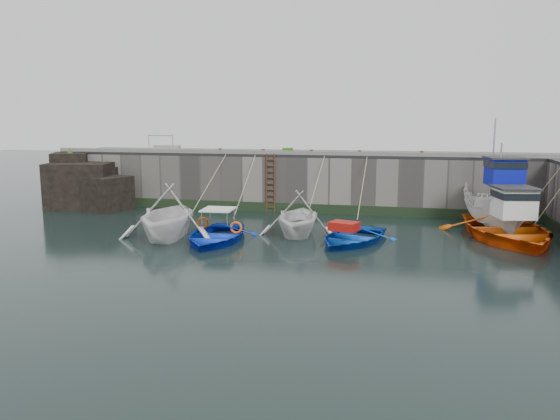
% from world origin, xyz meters
% --- Properties ---
extents(ground, '(120.00, 120.00, 0.00)m').
position_xyz_m(ground, '(0.00, 0.00, 0.00)').
color(ground, black).
rests_on(ground, ground).
extents(quay_back, '(30.00, 5.00, 3.00)m').
position_xyz_m(quay_back, '(0.00, 12.50, 1.50)').
color(quay_back, slate).
rests_on(quay_back, ground).
extents(road_back, '(30.00, 5.00, 0.16)m').
position_xyz_m(road_back, '(0.00, 12.50, 3.08)').
color(road_back, black).
rests_on(road_back, quay_back).
extents(kerb_back, '(30.00, 0.30, 0.20)m').
position_xyz_m(kerb_back, '(0.00, 10.15, 3.26)').
color(kerb_back, slate).
rests_on(kerb_back, road_back).
extents(algae_back, '(30.00, 0.08, 0.50)m').
position_xyz_m(algae_back, '(0.00, 9.96, 0.25)').
color(algae_back, black).
rests_on(algae_back, ground).
extents(rock_outcrop, '(5.85, 4.24, 3.41)m').
position_xyz_m(rock_outcrop, '(-12.92, 9.11, 1.26)').
color(rock_outcrop, black).
rests_on(rock_outcrop, ground).
extents(ladder, '(0.51, 0.08, 3.20)m').
position_xyz_m(ladder, '(-2.00, 9.91, 1.59)').
color(ladder, '#3F1E0F').
rests_on(ladder, ground).
extents(boat_near_white, '(5.04, 5.62, 2.65)m').
position_xyz_m(boat_near_white, '(-4.72, 2.43, 0.00)').
color(boat_near_white, silver).
rests_on(boat_near_white, ground).
extents(boat_near_white_rope, '(0.04, 5.70, 3.10)m').
position_xyz_m(boat_near_white_rope, '(-4.72, 7.46, 0.00)').
color(boat_near_white_rope, tan).
rests_on(boat_near_white_rope, ground).
extents(boat_near_blue, '(3.65, 4.91, 0.98)m').
position_xyz_m(boat_near_blue, '(-2.52, 2.31, 0.00)').
color(boat_near_blue, '#0D33D1').
rests_on(boat_near_blue, ground).
extents(boat_near_blue_rope, '(0.04, 5.80, 3.10)m').
position_xyz_m(boat_near_blue_rope, '(-2.52, 7.41, 0.00)').
color(boat_near_blue_rope, tan).
rests_on(boat_near_blue_rope, ground).
extents(boat_near_blacktrim, '(4.03, 4.57, 2.27)m').
position_xyz_m(boat_near_blacktrim, '(0.64, 4.32, 0.00)').
color(boat_near_blacktrim, silver).
rests_on(boat_near_blacktrim, ground).
extents(boat_near_blacktrim_rope, '(0.04, 4.11, 3.10)m').
position_xyz_m(boat_near_blacktrim_rope, '(0.64, 8.41, 0.00)').
color(boat_near_blacktrim_rope, tan).
rests_on(boat_near_blacktrim_rope, ground).
extents(boat_near_navy, '(4.50, 5.31, 0.94)m').
position_xyz_m(boat_near_navy, '(3.12, 3.33, 0.00)').
color(boat_near_navy, blue).
rests_on(boat_near_navy, ground).
extents(boat_near_navy_rope, '(0.04, 4.91, 3.10)m').
position_xyz_m(boat_near_navy_rope, '(3.12, 7.92, 0.00)').
color(boat_near_navy_rope, tan).
rests_on(boat_near_navy_rope, ground).
extents(boat_far_white, '(3.30, 6.67, 5.47)m').
position_xyz_m(boat_far_white, '(9.46, 7.55, 1.04)').
color(boat_far_white, white).
rests_on(boat_far_white, ground).
extents(boat_far_orange, '(6.00, 7.52, 4.39)m').
position_xyz_m(boat_far_orange, '(9.51, 5.36, 0.45)').
color(boat_far_orange, '#F85D0D').
rests_on(boat_far_orange, ground).
extents(fish_crate, '(0.69, 0.53, 0.32)m').
position_xyz_m(fish_crate, '(-1.23, 10.84, 3.32)').
color(fish_crate, '#1F7B16').
rests_on(fish_crate, road_back).
extents(railing, '(1.60, 1.05, 1.00)m').
position_xyz_m(railing, '(-8.75, 11.25, 3.36)').
color(railing, '#A5A8AD').
rests_on(railing, road_back).
extents(bollard_a, '(0.18, 0.18, 0.28)m').
position_xyz_m(bollard_a, '(-5.00, 10.25, 3.30)').
color(bollard_a, '#3F1E0F').
rests_on(bollard_a, road_back).
extents(bollard_b, '(0.18, 0.18, 0.28)m').
position_xyz_m(bollard_b, '(-2.50, 10.25, 3.30)').
color(bollard_b, '#3F1E0F').
rests_on(bollard_b, road_back).
extents(bollard_c, '(0.18, 0.18, 0.28)m').
position_xyz_m(bollard_c, '(0.20, 10.25, 3.30)').
color(bollard_c, '#3F1E0F').
rests_on(bollard_c, road_back).
extents(bollard_d, '(0.18, 0.18, 0.28)m').
position_xyz_m(bollard_d, '(2.80, 10.25, 3.30)').
color(bollard_d, '#3F1E0F').
rests_on(bollard_d, road_back).
extents(bollard_e, '(0.18, 0.18, 0.28)m').
position_xyz_m(bollard_e, '(6.00, 10.25, 3.30)').
color(bollard_e, '#3F1E0F').
rests_on(bollard_e, road_back).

